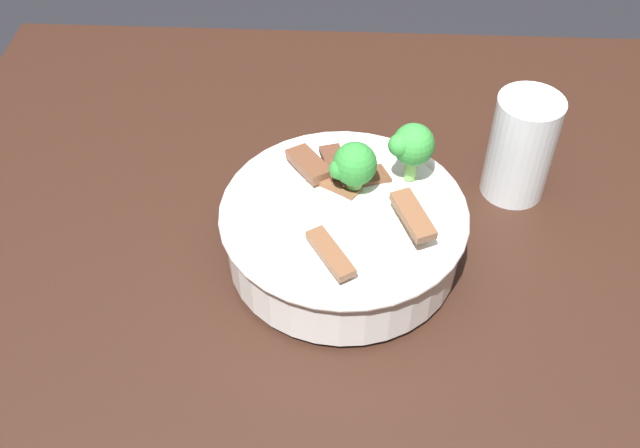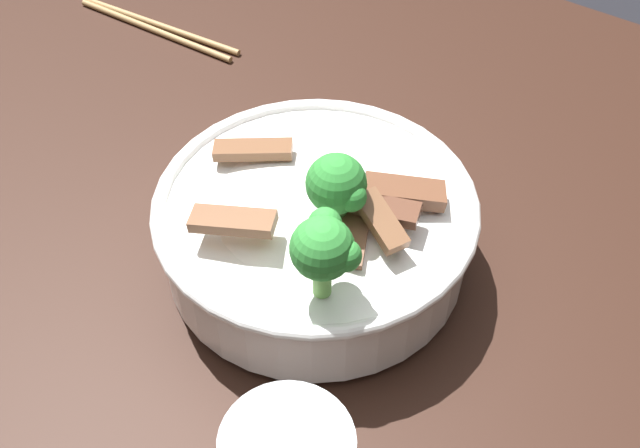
% 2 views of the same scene
% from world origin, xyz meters
% --- Properties ---
extents(dining_table, '(1.16, 1.00, 0.76)m').
position_xyz_m(dining_table, '(0.00, 0.00, 0.63)').
color(dining_table, black).
rests_on(dining_table, ground).
extents(rice_bowl, '(0.26, 0.26, 0.14)m').
position_xyz_m(rice_bowl, '(0.12, -0.01, 0.80)').
color(rice_bowl, white).
rests_on(rice_bowl, dining_table).
extents(drinking_glass, '(0.07, 0.07, 0.13)m').
position_xyz_m(drinking_glass, '(0.24, -0.21, 0.81)').
color(drinking_glass, white).
rests_on(drinking_glass, dining_table).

